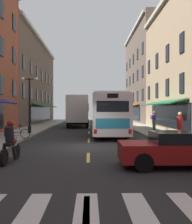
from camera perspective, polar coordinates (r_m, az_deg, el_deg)
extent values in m
cube|color=#28282B|center=(15.39, -1.56, -7.46)|extent=(34.80, 80.00, 0.10)
cube|color=#DBCC4C|center=(5.63, -2.08, -21.01)|extent=(0.14, 2.40, 0.01)
cube|color=#DBCC4C|center=(11.92, -1.64, -9.52)|extent=(0.14, 2.40, 0.01)
cube|color=#DBCC4C|center=(18.36, -1.51, -6.01)|extent=(0.14, 2.40, 0.01)
cube|color=#DBCC4C|center=(24.83, -1.45, -4.33)|extent=(0.14, 2.40, 0.01)
cube|color=#DBCC4C|center=(31.31, -1.42, -3.34)|extent=(0.14, 2.40, 0.01)
cube|color=#DBCC4C|center=(37.80, -1.39, -2.69)|extent=(0.14, 2.40, 0.01)
cube|color=#DBCC4C|center=(44.29, -1.38, -2.24)|extent=(0.14, 2.40, 0.01)
cube|color=#DBCC4C|center=(50.79, -1.37, -1.89)|extent=(0.14, 2.40, 0.01)
cube|color=silver|center=(5.75, -13.86, -20.55)|extent=(0.50, 2.80, 0.01)
cube|color=silver|center=(5.63, -2.08, -21.01)|extent=(0.50, 2.80, 0.01)
cube|color=silver|center=(5.73, 9.77, -20.66)|extent=(0.50, 2.80, 0.01)
cube|color=#A39E93|center=(16.44, 19.62, -6.56)|extent=(3.00, 80.00, 0.14)
cube|color=black|center=(24.14, -19.31, 5.48)|extent=(0.10, 1.00, 1.60)
cube|color=black|center=(27.77, -16.87, 4.82)|extent=(0.10, 1.00, 1.60)
cube|color=black|center=(24.63, -19.33, 12.92)|extent=(0.10, 1.00, 1.60)
cube|color=black|center=(28.20, -16.88, 11.32)|extent=(0.10, 1.00, 1.60)
cube|color=black|center=(25.51, -19.35, 19.95)|extent=(0.10, 1.00, 1.60)
cube|color=black|center=(28.97, -16.89, 17.55)|extent=(0.10, 1.00, 1.60)
cube|color=brown|center=(43.67, -16.61, 6.11)|extent=(8.00, 26.57, 12.80)
cube|color=#B2AD9E|center=(43.80, -11.28, 14.13)|extent=(0.44, 26.07, 0.40)
cube|color=black|center=(42.57, -11.34, -0.27)|extent=(0.10, 16.00, 2.10)
cube|color=#1E6638|center=(42.45, -10.40, 1.35)|extent=(1.38, 14.93, 0.44)
cube|color=black|center=(31.45, -15.00, 4.31)|extent=(0.10, 1.00, 1.60)
cube|color=black|center=(35.15, -13.52, 3.90)|extent=(0.10, 1.00, 1.60)
cube|color=black|center=(38.88, -12.33, 3.57)|extent=(0.10, 1.00, 1.60)
cube|color=black|center=(42.62, -11.34, 3.29)|extent=(0.10, 1.00, 1.60)
cube|color=black|center=(46.37, -10.52, 3.06)|extent=(0.10, 1.00, 1.60)
cube|color=black|center=(50.13, -9.82, 2.87)|extent=(0.10, 1.00, 1.60)
cube|color=black|center=(53.90, -9.22, 2.70)|extent=(0.10, 1.00, 1.60)
cube|color=black|center=(31.83, -15.01, 10.07)|extent=(0.10, 1.00, 1.60)
cube|color=black|center=(35.49, -13.53, 9.07)|extent=(0.10, 1.00, 1.60)
cube|color=black|center=(39.18, -12.34, 8.25)|extent=(0.10, 1.00, 1.60)
cube|color=black|center=(42.90, -11.35, 7.57)|extent=(0.10, 1.00, 1.60)
cube|color=black|center=(46.63, -10.53, 6.99)|extent=(0.10, 1.00, 1.60)
cube|color=black|center=(50.37, -9.83, 6.51)|extent=(0.10, 1.00, 1.60)
cube|color=black|center=(54.12, -9.22, 6.08)|extent=(0.10, 1.00, 1.60)
cube|color=black|center=(26.28, 14.82, -0.70)|extent=(0.10, 12.00, 2.10)
cube|color=#1E6638|center=(26.09, 13.32, 1.93)|extent=(1.38, 11.20, 0.44)
cube|color=black|center=(22.56, 17.66, 5.84)|extent=(0.10, 1.00, 1.60)
cube|color=black|center=(26.36, 14.83, 5.06)|extent=(0.10, 1.00, 1.60)
cube|color=black|center=(30.21, 12.72, 4.47)|extent=(0.10, 1.00, 1.60)
cube|color=black|center=(34.10, 11.09, 4.01)|extent=(0.10, 1.00, 1.60)
cube|color=black|center=(23.08, 17.68, 13.78)|extent=(0.10, 1.00, 1.60)
cube|color=black|center=(26.81, 14.84, 11.90)|extent=(0.10, 1.00, 1.60)
cube|color=black|center=(30.61, 12.73, 10.46)|extent=(0.10, 1.00, 1.60)
cube|color=black|center=(34.45, 11.09, 9.33)|extent=(0.10, 1.00, 1.60)
cube|color=brown|center=(46.99, 12.78, 7.42)|extent=(8.00, 19.90, 15.57)
cube|color=#B2AD9E|center=(47.67, 7.81, 16.45)|extent=(0.44, 19.40, 0.40)
cube|color=black|center=(45.83, 7.87, -0.22)|extent=(0.10, 12.00, 2.10)
cube|color=brown|center=(45.72, 6.99, 1.29)|extent=(1.38, 11.20, 0.44)
cube|color=black|center=(38.01, 9.79, 3.65)|extent=(0.10, 1.00, 1.60)
cube|color=black|center=(41.94, 8.74, 3.34)|extent=(0.10, 1.00, 1.60)
cube|color=black|center=(45.88, 7.87, 3.09)|extent=(0.10, 1.00, 1.60)
cube|color=black|center=(49.83, 7.14, 2.88)|extent=(0.10, 1.00, 1.60)
cube|color=black|center=(53.78, 6.51, 2.70)|extent=(0.10, 1.00, 1.60)
cube|color=black|center=(38.32, 9.80, 8.43)|extent=(0.10, 1.00, 1.60)
cube|color=black|center=(42.22, 8.75, 7.69)|extent=(0.10, 1.00, 1.60)
cube|color=black|center=(46.14, 7.87, 7.07)|extent=(0.10, 1.00, 1.60)
cube|color=black|center=(50.06, 7.14, 6.55)|extent=(0.10, 1.00, 1.60)
cube|color=black|center=(54.00, 6.52, 6.10)|extent=(0.10, 1.00, 1.60)
cube|color=black|center=(38.90, 9.80, 13.10)|extent=(0.10, 1.00, 1.60)
cube|color=black|center=(42.74, 8.75, 11.94)|extent=(0.10, 1.00, 1.60)
cube|color=black|center=(46.61, 7.88, 10.98)|extent=(0.10, 1.00, 1.60)
cube|color=black|center=(50.51, 7.14, 10.16)|extent=(0.10, 1.00, 1.60)
cube|color=black|center=(54.41, 6.52, 9.45)|extent=(0.10, 1.00, 1.60)
cube|color=white|center=(23.25, 2.66, -0.30)|extent=(2.87, 12.46, 2.83)
cube|color=silver|center=(23.28, 2.66, 3.33)|extent=(2.64, 11.25, 0.16)
cube|color=black|center=(23.55, 2.63, 0.21)|extent=(2.85, 10.06, 0.96)
cube|color=#19723F|center=(23.30, 2.66, -3.17)|extent=(2.89, 12.06, 0.36)
cube|color=black|center=(29.40, 2.14, 0.25)|extent=(2.25, 0.18, 1.10)
cube|color=black|center=(17.10, 3.55, 1.20)|extent=(2.05, 0.17, 0.70)
cube|color=teal|center=(17.11, 3.55, -2.43)|extent=(2.15, 0.16, 0.64)
cube|color=black|center=(17.12, 3.55, 3.44)|extent=(0.70, 0.12, 0.28)
cube|color=red|center=(17.11, -0.12, -4.14)|extent=(0.20, 0.09, 0.28)
cube|color=red|center=(17.23, 7.20, -4.11)|extent=(0.20, 0.09, 0.28)
cylinder|color=black|center=(27.47, -0.17, -2.83)|extent=(0.33, 1.01, 1.00)
cylinder|color=black|center=(27.56, 4.73, -2.82)|extent=(0.33, 1.01, 1.00)
cylinder|color=black|center=(19.60, -0.32, -4.15)|extent=(0.33, 1.01, 1.00)
cylinder|color=black|center=(19.72, 6.55, -4.12)|extent=(0.33, 1.01, 1.00)
cube|color=#B21E19|center=(35.07, -3.55, -0.41)|extent=(2.31, 2.24, 2.40)
cube|color=black|center=(36.14, -3.48, 0.96)|extent=(2.00, 0.11, 0.80)
cube|color=silver|center=(31.50, -3.84, 0.68)|extent=(2.42, 4.92, 3.01)
cube|color=maroon|center=(31.47, -1.62, 0.96)|extent=(0.07, 2.95, 0.90)
cube|color=black|center=(32.65, -3.74, -2.23)|extent=(1.93, 6.75, 0.24)
cylinder|color=black|center=(34.97, -5.37, -2.22)|extent=(0.28, 0.90, 0.90)
cylinder|color=black|center=(34.87, -1.76, -2.22)|extent=(0.28, 0.90, 0.90)
cylinder|color=black|center=(30.88, -5.95, -2.57)|extent=(0.28, 0.90, 0.90)
cylinder|color=black|center=(30.77, -1.86, -2.58)|extent=(0.28, 0.90, 0.90)
cube|color=silver|center=(41.75, -3.36, -1.57)|extent=(1.97, 4.30, 0.74)
cube|color=black|center=(41.56, -3.38, -0.77)|extent=(1.76, 2.34, 0.49)
cube|color=red|center=(39.69, -4.63, -1.29)|extent=(0.20, 0.07, 0.14)
cube|color=red|center=(39.59, -2.47, -1.29)|extent=(0.20, 0.07, 0.14)
cylinder|color=black|center=(43.24, -4.41, -1.88)|extent=(0.24, 0.65, 0.64)
cylinder|color=black|center=(43.14, -2.08, -1.89)|extent=(0.24, 0.65, 0.64)
cylinder|color=black|center=(40.40, -4.73, -2.05)|extent=(0.24, 0.65, 0.64)
cylinder|color=black|center=(40.29, -2.24, -2.05)|extent=(0.24, 0.65, 0.64)
cube|color=maroon|center=(10.35, 17.48, -7.94)|extent=(4.45, 1.88, 0.64)
cube|color=black|center=(10.35, 18.42, -5.16)|extent=(2.41, 1.70, 0.42)
cylinder|color=black|center=(9.18, 10.05, -10.53)|extent=(0.64, 0.22, 0.64)
cylinder|color=black|center=(10.87, 8.29, -8.80)|extent=(0.64, 0.22, 0.64)
cylinder|color=black|center=(11.95, -16.39, -8.02)|extent=(0.13, 0.62, 0.62)
cylinder|color=black|center=(10.60, -18.85, -9.12)|extent=(0.15, 0.63, 0.62)
cylinder|color=#B2B2B7|center=(11.80, -16.58, -6.66)|extent=(0.09, 0.33, 0.68)
ellipsoid|color=maroon|center=(11.37, -17.25, -5.92)|extent=(0.35, 0.58, 0.28)
cube|color=black|center=(11.01, -17.93, -6.50)|extent=(0.29, 0.57, 0.12)
cube|color=#B2B2B7|center=(11.26, -17.55, -8.09)|extent=(0.26, 0.41, 0.30)
cylinder|color=#B2B2B7|center=(11.66, -16.74, -4.72)|extent=(0.62, 0.07, 0.04)
cylinder|color=black|center=(11.03, -17.81, -4.44)|extent=(0.36, 0.47, 0.66)
sphere|color=maroon|center=(11.11, -17.63, -2.34)|extent=(0.26, 0.26, 0.26)
cylinder|color=black|center=(11.21, -18.63, -8.13)|extent=(0.16, 0.37, 0.56)
cylinder|color=black|center=(11.09, -16.86, -8.22)|extent=(0.16, 0.37, 0.56)
torus|color=black|center=(18.91, -17.87, -4.42)|extent=(0.67, 0.09, 0.66)
torus|color=black|center=(18.71, -14.73, -4.47)|extent=(0.67, 0.09, 0.66)
cylinder|color=#194CA5|center=(18.80, -16.31, -4.15)|extent=(1.00, 0.11, 0.04)
cylinder|color=#194CA5|center=(18.75, -15.77, -3.60)|extent=(0.14, 0.05, 0.50)
cube|color=black|center=(18.73, -15.71, -2.78)|extent=(0.21, 0.13, 0.06)
cylinder|color=#194CA5|center=(18.86, -17.64, -2.76)|extent=(0.06, 0.48, 0.03)
cylinder|color=#33663F|center=(25.89, 12.15, -2.87)|extent=(0.28, 0.28, 0.88)
cylinder|color=#66387F|center=(25.86, 12.16, -1.15)|extent=(0.36, 0.36, 0.68)
sphere|color=tan|center=(25.85, 12.16, -0.09)|extent=(0.24, 0.24, 0.24)
cube|color=navy|center=(25.70, 11.75, -1.08)|extent=(0.26, 0.30, 0.36)
cylinder|color=maroon|center=(17.35, 17.28, -4.51)|extent=(0.28, 0.28, 0.87)
cylinder|color=maroon|center=(17.30, 17.29, -1.96)|extent=(0.36, 0.36, 0.67)
sphere|color=tan|center=(17.29, 17.29, -0.38)|extent=(0.24, 0.24, 0.24)
cylinder|color=black|center=(22.97, -13.87, 1.32)|extent=(0.14, 0.14, 4.57)
cylinder|color=black|center=(23.02, -13.86, -3.63)|extent=(0.28, 0.28, 0.60)
cylinder|color=black|center=(23.11, -13.88, 6.74)|extent=(1.10, 0.07, 0.07)
sphere|color=white|center=(23.23, -15.21, 6.71)|extent=(0.32, 0.32, 0.32)
sphere|color=white|center=(23.00, -12.53, 6.78)|extent=(0.32, 0.32, 0.32)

